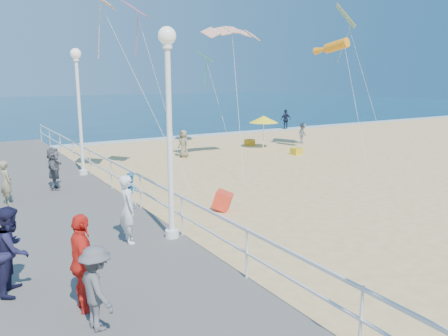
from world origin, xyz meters
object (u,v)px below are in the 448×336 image
spectator_5 (54,168)px  beach_umbrella (264,119)px  spectator_3 (83,263)px  beach_chair_left (296,151)px  box_kite (223,202)px  lamp_post_far (79,99)px  toddler_held (131,190)px  spectator_6 (6,182)px  spectator_2 (97,288)px  beach_walker_c (184,144)px  woman_holding_toddler (128,209)px  beach_walker_a (303,133)px  beach_walker_b (286,119)px  beach_chair_right (250,142)px  lamp_post_mid (169,113)px  spectator_7 (12,250)px

spectator_5 → beach_umbrella: size_ratio=0.74×
spectator_3 → beach_chair_left: size_ratio=3.27×
box_kite → beach_chair_left: (9.72, 7.33, -0.10)m
lamp_post_far → beach_chair_left: lamp_post_far is taller
toddler_held → beach_chair_left: toddler_held is taller
spectator_6 → box_kite: 7.20m
spectator_2 → beach_walker_c: bearing=-38.6°
spectator_6 → beach_chair_left: (16.06, 4.01, -0.93)m
woman_holding_toddler → beach_walker_a: (17.29, 12.80, -0.55)m
lamp_post_far → spectator_6: 5.31m
spectator_5 → beach_umbrella: bearing=-52.8°
lamp_post_far → beach_walker_c: bearing=27.8°
spectator_5 → beach_chair_left: 14.61m
beach_walker_b → lamp_post_far: bearing=36.5°
woman_holding_toddler → beach_walker_b: woman_holding_toddler is taller
beach_chair_left → toddler_held: bearing=-145.8°
spectator_6 → beach_walker_a: size_ratio=1.01×
lamp_post_far → toddler_held: 8.86m
beach_chair_right → spectator_5: bearing=-152.6°
beach_umbrella → lamp_post_mid: bearing=-134.6°
lamp_post_far → beach_chair_right: size_ratio=9.67×
spectator_3 → spectator_7: bearing=37.3°
toddler_held → spectator_3: size_ratio=0.51×
lamp_post_mid → spectator_5: 7.56m
beach_walker_a → spectator_7: bearing=-169.6°
spectator_2 → spectator_6: 8.95m
beach_walker_b → beach_umbrella: bearing=50.8°
spectator_7 → beach_chair_right: 22.52m
toddler_held → beach_walker_a: 21.33m
lamp_post_mid → beach_umbrella: size_ratio=2.49×
spectator_2 → beach_walker_a: 25.11m
beach_walker_c → beach_chair_right: 6.24m
spectator_2 → toddler_held: bearing=-35.6°
spectator_3 → spectator_7: spectator_3 is taller
spectator_6 → beach_walker_b: bearing=-73.2°
beach_walker_a → beach_umbrella: beach_umbrella is taller
spectator_2 → beach_walker_c: 18.35m
spectator_7 → beach_walker_c: (10.47, 13.57, -0.47)m
beach_walker_b → beach_walker_a: bearing=65.9°
box_kite → spectator_2: bearing=176.8°
lamp_post_far → spectator_2: lamp_post_far is taller
beach_chair_right → lamp_post_far: bearing=-157.1°
beach_chair_right → box_kite: bearing=-128.6°
lamp_post_mid → beach_walker_c: size_ratio=3.35×
toddler_held → beach_walker_c: size_ratio=0.58×
spectator_3 → spectator_5: spectator_3 is taller
woman_holding_toddler → spectator_5: size_ratio=1.10×
beach_walker_c → beach_chair_left: size_ratio=2.89×
lamp_post_mid → spectator_7: lamp_post_mid is taller
lamp_post_mid → box_kite: (3.03, 2.38, -3.36)m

